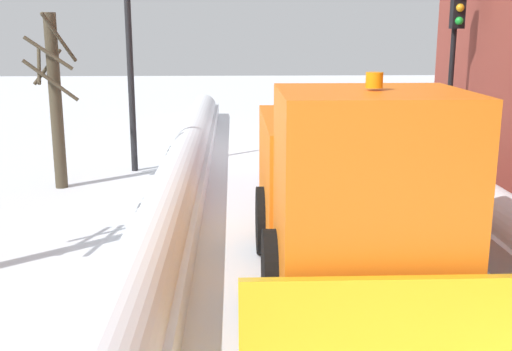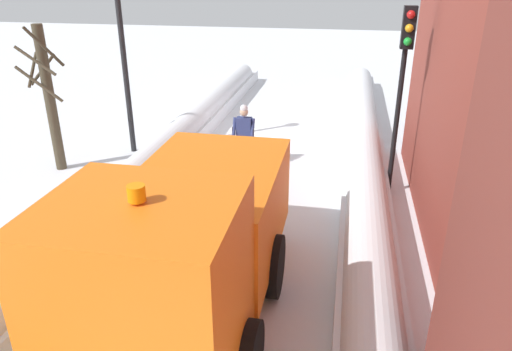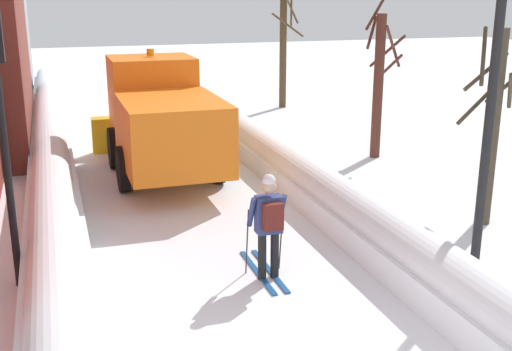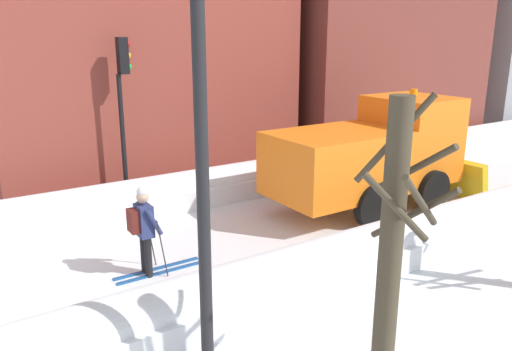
{
  "view_description": "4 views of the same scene",
  "coord_description": "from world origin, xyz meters",
  "views": [
    {
      "loc": [
        1.61,
        18.45,
        3.61
      ],
      "look_at": [
        1.21,
        7.31,
        0.97
      ],
      "focal_mm": 43.86,
      "sensor_mm": 36.0,
      "label": 1
    },
    {
      "loc": [
        -2.16,
        15.54,
        5.26
      ],
      "look_at": [
        -0.5,
        6.87,
        1.39
      ],
      "focal_mm": 33.63,
      "sensor_mm": 36.0,
      "label": 2
    },
    {
      "loc": [
        -2.65,
        -6.06,
        4.63
      ],
      "look_at": [
        1.03,
        5.31,
        1.14
      ],
      "focal_mm": 44.76,
      "sensor_mm": 36.0,
      "label": 3
    },
    {
      "loc": [
        9.32,
        -0.03,
        4.57
      ],
      "look_at": [
        -0.1,
        6.11,
        1.42
      ],
      "focal_mm": 35.59,
      "sensor_mm": 36.0,
      "label": 4
    }
  ],
  "objects": [
    {
      "name": "ground_plane",
      "position": [
        0.0,
        10.0,
        0.0
      ],
      "size": [
        80.0,
        80.0,
        0.0
      ],
      "primitive_type": "plane",
      "color": "white"
    },
    {
      "name": "street_lamp",
      "position": [
        4.18,
        2.57,
        3.44
      ],
      "size": [
        0.4,
        0.4,
        5.47
      ],
      "color": "black",
      "rests_on": "ground"
    },
    {
      "name": "plow_truck",
      "position": [
        -0.02,
        9.84,
        1.48
      ],
      "size": [
        3.2,
        5.98,
        3.12
      ],
      "color": "orange",
      "rests_on": "ground"
    },
    {
      "name": "bare_tree_near",
      "position": [
        5.61,
        4.28,
        2.07
      ],
      "size": [
        1.14,
        1.04,
        3.95
      ],
      "color": "#433A2A",
      "rests_on": "ground"
    },
    {
      "name": "bare_tree_far",
      "position": [
        6.34,
        18.16,
        2.31
      ],
      "size": [
        1.36,
        1.01,
        4.41
      ],
      "color": "#4A3922",
      "rests_on": "ground"
    },
    {
      "name": "snowbank_right",
      "position": [
        2.79,
        10.0,
        0.4
      ],
      "size": [
        1.1,
        36.0,
        0.95
      ],
      "color": "white",
      "rests_on": "ground"
    },
    {
      "name": "snowbank_left",
      "position": [
        -2.79,
        10.0,
        0.42
      ],
      "size": [
        1.1,
        36.0,
        0.98
      ],
      "color": "white",
      "rests_on": "ground"
    },
    {
      "name": "bare_tree_mid",
      "position": [
        6.09,
        9.8,
        2.14
      ],
      "size": [
        1.15,
        1.43,
        4.47
      ],
      "color": "#4D291F",
      "rests_on": "ground"
    },
    {
      "name": "skier",
      "position": [
        0.54,
        3.13,
        1.0
      ],
      "size": [
        0.62,
        1.8,
        1.81
      ],
      "color": "black",
      "rests_on": "ground"
    }
  ]
}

